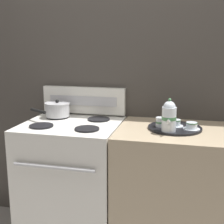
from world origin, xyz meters
TOP-DOWN VIEW (x-y plane):
  - wall_back at (0.00, 0.34)m, footprint 6.00×0.05m
  - stove at (-0.40, -0.00)m, footprint 0.69×0.65m
  - control_panel at (-0.40, 0.29)m, footprint 0.67×0.05m
  - side_counter at (0.35, 0.00)m, footprint 0.78×0.62m
  - saucepan at (-0.56, 0.14)m, footprint 0.26×0.30m
  - serving_tray at (0.33, 0.02)m, footprint 0.36×0.36m
  - teapot at (0.30, -0.10)m, footprint 0.09×0.15m
  - teacup_left at (0.34, 0.03)m, footprint 0.11×0.11m
  - teacup_right at (0.44, -0.02)m, footprint 0.11×0.11m
  - creamer_jug at (0.24, 0.00)m, footprint 0.06×0.06m

SIDE VIEW (x-z plane):
  - side_counter at x=0.35m, z-range 0.00..0.94m
  - stove at x=-0.40m, z-range 0.00..0.95m
  - serving_tray at x=0.33m, z-range 0.94..0.95m
  - teacup_left at x=0.34m, z-range 0.95..1.00m
  - teacup_right at x=0.44m, z-range 0.95..1.00m
  - creamer_jug at x=0.24m, z-range 0.95..1.02m
  - saucepan at x=-0.56m, z-range 0.94..1.07m
  - teapot at x=0.30m, z-range 0.94..1.16m
  - control_panel at x=-0.40m, z-range 0.95..1.16m
  - wall_back at x=0.00m, z-range 0.00..2.20m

